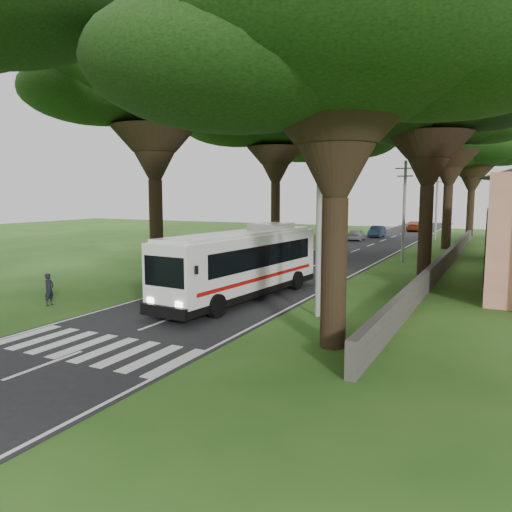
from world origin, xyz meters
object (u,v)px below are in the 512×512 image
at_px(pole_mid, 404,210).
at_px(pedestrian, 49,289).
at_px(distant_car_a, 356,234).
at_px(coach_bus, 243,263).
at_px(distant_car_b, 377,231).
at_px(distant_car_c, 415,226).
at_px(pole_far, 436,205).
at_px(pole_near, 319,222).

distance_m(pole_mid, pedestrian, 27.07).
height_order(pole_mid, distant_car_a, pole_mid).
distance_m(coach_bus, pedestrian, 9.57).
bearing_deg(distant_car_b, distant_car_c, 77.14).
height_order(pole_far, coach_bus, pole_far).
bearing_deg(pole_near, pole_far, 90.00).
bearing_deg(pole_far, pole_mid, -90.00).
distance_m(pole_mid, distant_car_c, 35.45).
bearing_deg(pedestrian, distant_car_b, -16.20).
height_order(pole_mid, pedestrian, pole_mid).
distance_m(distant_car_a, distant_car_c, 18.53).
xyz_separation_m(pole_mid, pole_far, (0.00, 20.00, 0.00)).
bearing_deg(pole_near, distant_car_c, 94.86).
relative_size(pole_far, distant_car_a, 2.00).
relative_size(pole_mid, distant_car_c, 1.60).
relative_size(distant_car_a, pedestrian, 2.52).
xyz_separation_m(pole_near, distant_car_a, (-8.37, 36.82, -3.47)).
relative_size(pole_near, pedestrian, 5.05).
relative_size(pole_mid, pedestrian, 5.05).
bearing_deg(pole_near, coach_bus, 159.51).
xyz_separation_m(pole_near, pole_mid, (0.00, 20.00, 0.00)).
bearing_deg(distant_car_c, pole_far, 103.70).
relative_size(distant_car_c, pedestrian, 3.16).
height_order(pole_far, distant_car_a, pole_far).
relative_size(pole_near, distant_car_a, 2.00).
height_order(coach_bus, pedestrian, coach_bus).
bearing_deg(pole_far, pedestrian, -105.78).
bearing_deg(distant_car_c, distant_car_b, 74.94).
distance_m(pole_mid, coach_bus, 18.98).
bearing_deg(distant_car_c, pedestrian, 78.88).
xyz_separation_m(pole_far, coach_bus, (-4.69, -38.25, -2.31)).
xyz_separation_m(pole_far, distant_car_b, (-7.24, 2.26, -3.45)).
xyz_separation_m(pole_far, pedestrian, (-12.39, -43.83, -3.39)).
bearing_deg(pole_mid, pole_near, -90.00).
bearing_deg(coach_bus, distant_car_a, 101.05).
height_order(pole_mid, distant_car_c, pole_mid).
bearing_deg(distant_car_b, pole_far, -18.78).
bearing_deg(coach_bus, pole_far, 88.07).
bearing_deg(distant_car_b, coach_bus, -87.85).
bearing_deg(distant_car_b, pole_near, -81.73).
xyz_separation_m(coach_bus, distant_car_c, (0.02, 53.22, -1.12)).
height_order(pole_near, coach_bus, pole_near).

